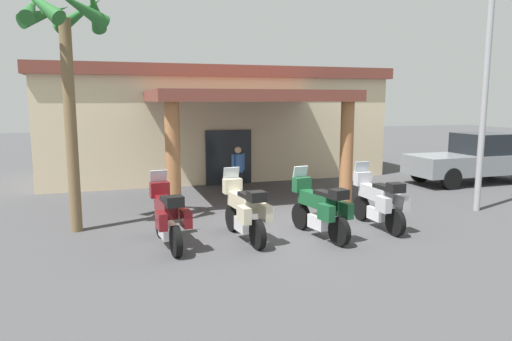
{
  "coord_description": "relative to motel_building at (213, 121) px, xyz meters",
  "views": [
    {
      "loc": [
        -3.97,
        -10.82,
        3.24
      ],
      "look_at": [
        -0.22,
        2.01,
        1.2
      ],
      "focal_mm": 32.54,
      "sensor_mm": 36.0,
      "label": 1
    }
  ],
  "objects": [
    {
      "name": "motorcycle_green",
      "position": [
        0.55,
        -10.09,
        -1.62
      ],
      "size": [
        0.91,
        2.19,
        1.61
      ],
      "rotation": [
        0.0,
        0.0,
        1.77
      ],
      "color": "black",
      "rests_on": "ground_plane"
    },
    {
      "name": "palm_tree_roadside",
      "position": [
        -5.08,
        -7.91,
        2.25
      ],
      "size": [
        2.18,
        2.24,
        5.89
      ],
      "color": "brown",
      "rests_on": "ground_plane"
    },
    {
      "name": "ground_plane",
      "position": [
        0.06,
        -9.11,
        -2.32
      ],
      "size": [
        80.0,
        80.0,
        0.0
      ],
      "primitive_type": "plane",
      "color": "#424244"
    },
    {
      "name": "motel_building",
      "position": [
        0.0,
        0.0,
        0.0
      ],
      "size": [
        14.36,
        10.66,
        4.55
      ],
      "rotation": [
        0.0,
        0.0,
        0.03
      ],
      "color": "beige",
      "rests_on": "ground_plane"
    },
    {
      "name": "pedestrian",
      "position": [
        -0.15,
        -4.97,
        -1.34
      ],
      "size": [
        0.49,
        0.32,
        1.69
      ],
      "rotation": [
        0.0,
        0.0,
        5.13
      ],
      "color": "black",
      "rests_on": "ground_plane"
    },
    {
      "name": "motorcycle_silver",
      "position": [
        2.32,
        -9.76,
        -1.62
      ],
      "size": [
        0.72,
        2.21,
        1.61
      ],
      "rotation": [
        0.0,
        0.0,
        1.61
      ],
      "color": "black",
      "rests_on": "ground_plane"
    },
    {
      "name": "roadside_sign",
      "position": [
        6.13,
        -8.91,
        2.81
      ],
      "size": [
        1.4,
        0.18,
        7.79
      ],
      "color": "#99999E",
      "rests_on": "ground_plane"
    },
    {
      "name": "motorcycle_cream",
      "position": [
        -1.22,
        -9.8,
        -1.62
      ],
      "size": [
        0.79,
        2.21,
        1.61
      ],
      "rotation": [
        0.0,
        0.0,
        1.7
      ],
      "color": "black",
      "rests_on": "ground_plane"
    },
    {
      "name": "pickup_truck_gray",
      "position": [
        9.37,
        -5.04,
        -1.39
      ],
      "size": [
        5.27,
        2.12,
        1.95
      ],
      "rotation": [
        0.0,
        0.0,
        0.04
      ],
      "color": "black",
      "rests_on": "ground_plane"
    },
    {
      "name": "motorcycle_maroon",
      "position": [
        -2.98,
        -9.8,
        -1.62
      ],
      "size": [
        0.77,
        2.21,
        1.61
      ],
      "rotation": [
        0.0,
        0.0,
        1.69
      ],
      "color": "black",
      "rests_on": "ground_plane"
    }
  ]
}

